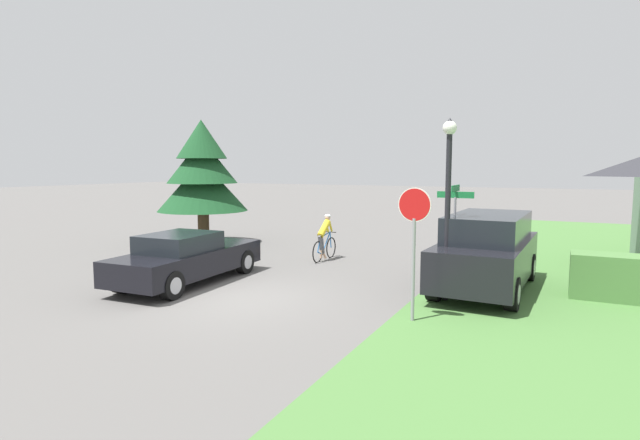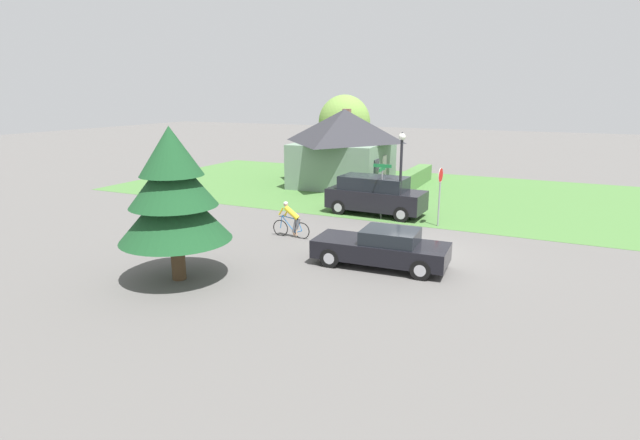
% 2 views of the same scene
% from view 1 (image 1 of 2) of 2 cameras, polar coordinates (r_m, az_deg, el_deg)
% --- Properties ---
extents(ground_plane, '(140.00, 140.00, 0.00)m').
position_cam_1_polar(ground_plane, '(12.26, -9.63, -8.72)').
color(ground_plane, '#5B5956').
extents(sedan_left_lane, '(1.98, 4.76, 1.38)m').
position_cam_1_polar(sedan_left_lane, '(13.90, -15.02, -4.25)').
color(sedan_left_lane, black).
rests_on(sedan_left_lane, ground).
extents(cyclist, '(0.44, 1.75, 1.54)m').
position_cam_1_polar(cyclist, '(16.71, 0.51, -2.10)').
color(cyclist, black).
rests_on(cyclist, ground).
extents(parked_suv_right, '(2.15, 4.91, 1.93)m').
position_cam_1_polar(parked_suv_right, '(13.34, 18.52, -3.43)').
color(parked_suv_right, black).
rests_on(parked_suv_right, ground).
extents(stop_sign, '(0.68, 0.07, 2.71)m').
position_cam_1_polar(stop_sign, '(10.11, 10.70, -0.92)').
color(stop_sign, gray).
rests_on(stop_sign, ground).
extents(street_lamp, '(0.32, 0.32, 4.22)m').
position_cam_1_polar(street_lamp, '(11.85, 14.45, 3.95)').
color(street_lamp, black).
rests_on(street_lamp, ground).
extents(street_name_sign, '(0.90, 0.90, 2.67)m').
position_cam_1_polar(street_name_sign, '(12.80, 15.14, 0.21)').
color(street_name_sign, gray).
rests_on(street_name_sign, ground).
extents(conifer_tall_near, '(3.58, 3.58, 4.98)m').
position_cam_1_polar(conifer_tall_near, '(20.59, -13.31, 5.33)').
color(conifer_tall_near, '#4C3823').
rests_on(conifer_tall_near, ground).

